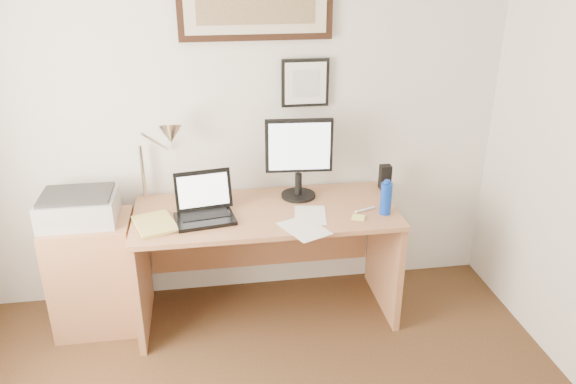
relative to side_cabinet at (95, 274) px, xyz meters
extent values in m
cube|color=silver|center=(0.92, 0.32, 0.89)|extent=(3.50, 0.02, 2.50)
cube|color=#A36844|center=(0.00, 0.00, 0.00)|extent=(0.50, 0.40, 0.73)
cylinder|color=#0D37B4|center=(1.78, -0.20, 0.48)|extent=(0.07, 0.07, 0.20)
cylinder|color=#0D37B4|center=(1.78, -0.20, 0.59)|extent=(0.04, 0.04, 0.02)
cube|color=black|center=(1.89, 0.17, 0.47)|extent=(0.07, 0.06, 0.16)
cube|color=white|center=(1.26, -0.33, 0.39)|extent=(0.30, 0.35, 0.00)
cube|color=white|center=(1.33, -0.16, 0.39)|extent=(0.22, 0.29, 0.00)
cube|color=#F5FB77|center=(1.60, -0.25, 0.39)|extent=(0.10, 0.10, 0.01)
cylinder|color=white|center=(1.67, -0.15, 0.39)|extent=(0.14, 0.06, 0.02)
imported|color=tan|center=(0.31, -0.19, 0.40)|extent=(0.29, 0.34, 0.02)
cube|color=#A36844|center=(1.07, -0.05, 0.37)|extent=(1.60, 0.70, 0.03)
cube|color=#A36844|center=(0.29, -0.05, -0.01)|extent=(0.04, 0.65, 0.72)
cube|color=#A36844|center=(1.85, -0.05, -0.01)|extent=(0.04, 0.65, 0.72)
cube|color=#A36844|center=(1.07, 0.28, 0.09)|extent=(1.50, 0.03, 0.55)
cube|color=black|center=(0.70, -0.14, 0.40)|extent=(0.37, 0.29, 0.02)
cube|color=black|center=(0.70, -0.11, 0.41)|extent=(0.30, 0.17, 0.00)
cube|color=black|center=(0.70, 0.00, 0.52)|extent=(0.35, 0.13, 0.23)
cube|color=white|center=(0.70, -0.01, 0.53)|extent=(0.30, 0.10, 0.18)
cylinder|color=black|center=(1.30, 0.12, 0.40)|extent=(0.22, 0.22, 0.02)
cylinder|color=black|center=(1.30, 0.12, 0.48)|extent=(0.04, 0.04, 0.14)
cube|color=black|center=(1.30, 0.11, 0.74)|extent=(0.42, 0.06, 0.34)
cube|color=white|center=(1.30, 0.09, 0.74)|extent=(0.38, 0.03, 0.30)
cube|color=#ABABAE|center=(-0.04, 0.02, 0.44)|extent=(0.44, 0.34, 0.16)
cube|color=#2D2D2D|center=(-0.04, 0.02, 0.54)|extent=(0.40, 0.30, 0.02)
cylinder|color=silver|center=(0.33, 0.24, 0.56)|extent=(0.02, 0.02, 0.36)
cylinder|color=silver|center=(0.43, 0.18, 0.78)|extent=(0.15, 0.23, 0.19)
cone|color=silver|center=(0.53, 0.12, 0.84)|extent=(0.16, 0.18, 0.15)
cube|color=brown|center=(1.07, 0.27, 1.58)|extent=(0.70, 0.00, 0.28)
cube|color=black|center=(1.37, 0.30, 1.08)|extent=(0.30, 0.02, 0.30)
cube|color=white|center=(1.37, 0.28, 1.08)|extent=(0.26, 0.00, 0.26)
cube|color=#B3B8BE|center=(1.37, 0.28, 1.08)|extent=(0.17, 0.00, 0.17)
camera|label=1|loc=(0.74, -3.14, 1.86)|focal=35.00mm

